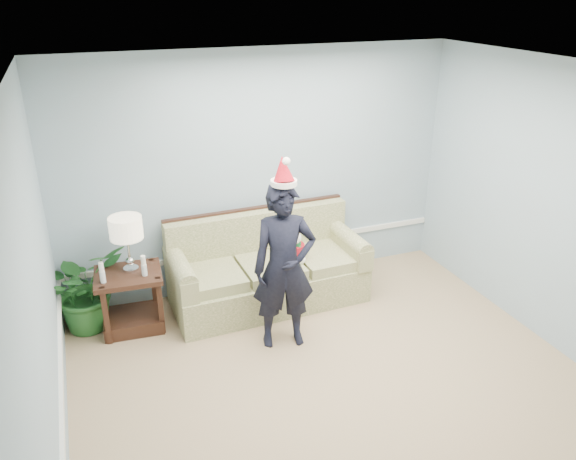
# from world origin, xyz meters

# --- Properties ---
(room_shell) EXTENTS (4.54, 5.04, 2.74)m
(room_shell) POSITION_xyz_m (0.00, 0.00, 1.35)
(room_shell) COLOR tan
(room_shell) RESTS_ON ground
(wainscot_trim) EXTENTS (4.49, 4.99, 0.06)m
(wainscot_trim) POSITION_xyz_m (-1.18, 1.18, 0.45)
(wainscot_trim) COLOR white
(wainscot_trim) RESTS_ON room_shell
(sofa) EXTENTS (2.13, 0.95, 0.99)m
(sofa) POSITION_xyz_m (-0.09, 2.06, 0.35)
(sofa) COLOR #5A6A32
(sofa) RESTS_ON room_shell
(side_table) EXTENTS (0.69, 0.60, 0.63)m
(side_table) POSITION_xyz_m (-1.57, 2.01, 0.25)
(side_table) COLOR #3B2015
(side_table) RESTS_ON room_shell
(table_lamp) EXTENTS (0.32, 0.32, 0.58)m
(table_lamp) POSITION_xyz_m (-1.53, 2.07, 1.07)
(table_lamp) COLOR silver
(table_lamp) RESTS_ON side_table
(candle_pair) EXTENTS (0.45, 0.05, 0.22)m
(candle_pair) POSITION_xyz_m (-1.61, 1.90, 0.73)
(candle_pair) COLOR silver
(candle_pair) RESTS_ON side_table
(houseplant) EXTENTS (1.05, 1.02, 0.90)m
(houseplant) POSITION_xyz_m (-1.99, 2.20, 0.45)
(houseplant) COLOR #236026
(houseplant) RESTS_ON room_shell
(man) EXTENTS (0.67, 0.50, 1.66)m
(man) POSITION_xyz_m (-0.19, 1.22, 0.83)
(man) COLOR black
(man) RESTS_ON room_shell
(santa_hat) EXTENTS (0.26, 0.29, 0.28)m
(santa_hat) POSITION_xyz_m (-0.19, 1.23, 1.77)
(santa_hat) COLOR white
(santa_hat) RESTS_ON man
(teddy_bear) EXTENTS (0.26, 0.28, 0.37)m
(teddy_bear) POSITION_xyz_m (0.18, 1.89, 0.65)
(teddy_bear) COLOR white
(teddy_bear) RESTS_ON sofa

